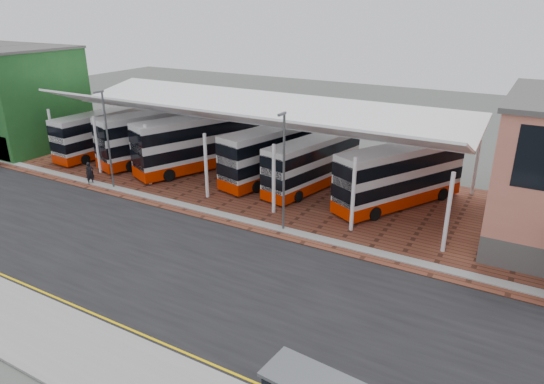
{
  "coord_description": "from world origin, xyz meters",
  "views": [
    {
      "loc": [
        16.04,
        -19.73,
        14.32
      ],
      "look_at": [
        0.87,
        6.73,
        2.41
      ],
      "focal_mm": 32.0,
      "sensor_mm": 36.0,
      "label": 1
    }
  ],
  "objects_px": {
    "bus_4": "(313,164)",
    "bus_3": "(275,153)",
    "bus_5": "(400,176)",
    "bus_1": "(158,136)",
    "pedestrian": "(90,173)",
    "bus_0": "(103,133)",
    "bus_2": "(198,143)"
  },
  "relations": [
    {
      "from": "bus_1",
      "to": "bus_4",
      "type": "distance_m",
      "value": 16.12
    },
    {
      "from": "bus_2",
      "to": "bus_4",
      "type": "height_order",
      "value": "bus_2"
    },
    {
      "from": "bus_3",
      "to": "pedestrian",
      "type": "distance_m",
      "value": 15.7
    },
    {
      "from": "bus_0",
      "to": "bus_1",
      "type": "relative_size",
      "value": 0.89
    },
    {
      "from": "bus_1",
      "to": "bus_4",
      "type": "xyz_separation_m",
      "value": [
        16.11,
        0.53,
        -0.31
      ]
    },
    {
      "from": "bus_3",
      "to": "bus_5",
      "type": "bearing_deg",
      "value": 11.41
    },
    {
      "from": "bus_2",
      "to": "bus_3",
      "type": "height_order",
      "value": "bus_2"
    },
    {
      "from": "bus_3",
      "to": "bus_0",
      "type": "bearing_deg",
      "value": -159.46
    },
    {
      "from": "bus_0",
      "to": "pedestrian",
      "type": "xyz_separation_m",
      "value": [
        5.74,
        -6.84,
        -1.18
      ]
    },
    {
      "from": "bus_0",
      "to": "bus_4",
      "type": "xyz_separation_m",
      "value": [
        22.32,
        1.65,
        -0.06
      ]
    },
    {
      "from": "bus_0",
      "to": "bus_5",
      "type": "relative_size",
      "value": 0.97
    },
    {
      "from": "bus_2",
      "to": "pedestrian",
      "type": "distance_m",
      "value": 9.61
    },
    {
      "from": "bus_1",
      "to": "bus_4",
      "type": "relative_size",
      "value": 1.15
    },
    {
      "from": "bus_5",
      "to": "bus_3",
      "type": "bearing_deg",
      "value": -154.54
    },
    {
      "from": "bus_0",
      "to": "bus_4",
      "type": "bearing_deg",
      "value": 8.0
    },
    {
      "from": "bus_0",
      "to": "bus_3",
      "type": "height_order",
      "value": "bus_3"
    },
    {
      "from": "bus_1",
      "to": "bus_2",
      "type": "distance_m",
      "value": 5.01
    },
    {
      "from": "bus_4",
      "to": "pedestrian",
      "type": "xyz_separation_m",
      "value": [
        -16.58,
        -8.49,
        -1.12
      ]
    },
    {
      "from": "bus_3",
      "to": "bus_4",
      "type": "bearing_deg",
      "value": 6.94
    },
    {
      "from": "bus_3",
      "to": "bus_5",
      "type": "xyz_separation_m",
      "value": [
        10.91,
        -0.5,
        -0.01
      ]
    },
    {
      "from": "bus_0",
      "to": "bus_2",
      "type": "relative_size",
      "value": 0.88
    },
    {
      "from": "bus_1",
      "to": "pedestrian",
      "type": "relative_size",
      "value": 6.28
    },
    {
      "from": "bus_5",
      "to": "bus_0",
      "type": "bearing_deg",
      "value": -148.77
    },
    {
      "from": "bus_1",
      "to": "bus_2",
      "type": "relative_size",
      "value": 0.99
    },
    {
      "from": "bus_4",
      "to": "bus_3",
      "type": "bearing_deg",
      "value": -174.67
    },
    {
      "from": "bus_0",
      "to": "bus_3",
      "type": "xyz_separation_m",
      "value": [
        18.57,
        2.12,
        0.14
      ]
    },
    {
      "from": "bus_4",
      "to": "bus_5",
      "type": "distance_m",
      "value": 7.17
    },
    {
      "from": "pedestrian",
      "to": "bus_0",
      "type": "bearing_deg",
      "value": 62.82
    },
    {
      "from": "pedestrian",
      "to": "bus_4",
      "type": "bearing_deg",
      "value": -40.03
    },
    {
      "from": "bus_4",
      "to": "bus_1",
      "type": "bearing_deg",
      "value": -165.67
    },
    {
      "from": "bus_0",
      "to": "bus_2",
      "type": "height_order",
      "value": "bus_2"
    },
    {
      "from": "bus_3",
      "to": "bus_5",
      "type": "height_order",
      "value": "bus_3"
    }
  ]
}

